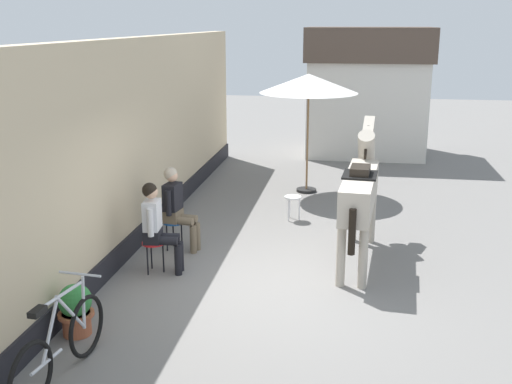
{
  "coord_description": "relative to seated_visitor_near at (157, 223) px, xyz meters",
  "views": [
    {
      "loc": [
        1.08,
        -8.0,
        3.64
      ],
      "look_at": [
        -0.4,
        1.2,
        1.05
      ],
      "focal_mm": 43.04,
      "sensor_mm": 36.0,
      "label": 1
    }
  ],
  "objects": [
    {
      "name": "spare_stool_white",
      "position": [
        1.73,
        2.85,
        -0.38
      ],
      "size": [
        0.32,
        0.32,
        0.46
      ],
      "color": "white",
      "rests_on": "ground_plane"
    },
    {
      "name": "ground_plane",
      "position": [
        1.73,
        2.75,
        -0.78
      ],
      "size": [
        40.0,
        40.0,
        0.0
      ],
      "primitive_type": "plane",
      "color": "slate"
    },
    {
      "name": "distant_cottage",
      "position": [
        3.13,
        9.3,
        1.02
      ],
      "size": [
        3.4,
        2.6,
        3.5
      ],
      "color": "silver",
      "rests_on": "ground_plane"
    },
    {
      "name": "seated_visitor_far",
      "position": [
        0.01,
        0.98,
        0.0
      ],
      "size": [
        0.61,
        0.49,
        1.39
      ],
      "color": "#194C99",
      "rests_on": "ground_plane"
    },
    {
      "name": "leaning_bicycle",
      "position": [
        -0.1,
        -2.94,
        -0.38
      ],
      "size": [
        0.5,
        1.76,
        1.02
      ],
      "color": "black",
      "rests_on": "ground_plane"
    },
    {
      "name": "seated_visitor_near",
      "position": [
        0.0,
        0.0,
        0.0
      ],
      "size": [
        0.61,
        0.49,
        1.39
      ],
      "color": "red",
      "rests_on": "ground_plane"
    },
    {
      "name": "cafe_parasol",
      "position": [
        1.83,
        4.9,
        1.59
      ],
      "size": [
        2.1,
        2.1,
        2.58
      ],
      "color": "black",
      "rests_on": "ground_plane"
    },
    {
      "name": "saddled_horse_center",
      "position": [
        2.95,
        1.01,
        0.38
      ],
      "size": [
        0.62,
        3.0,
        2.06
      ],
      "color": "#B2A899",
      "rests_on": "ground_plane"
    },
    {
      "name": "pub_facade_wall",
      "position": [
        -0.82,
        1.25,
        0.76
      ],
      "size": [
        0.34,
        14.0,
        3.4
      ],
      "color": "#CCB793",
      "rests_on": "ground_plane"
    },
    {
      "name": "flower_planter_near",
      "position": [
        -0.38,
        -1.99,
        -0.44
      ],
      "size": [
        0.43,
        0.43,
        0.64
      ],
      "color": "#A85638",
      "rests_on": "ground_plane"
    }
  ]
}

